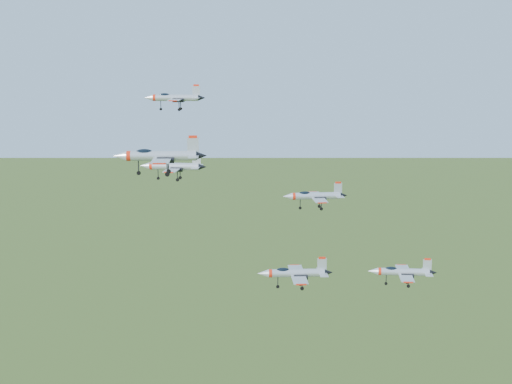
# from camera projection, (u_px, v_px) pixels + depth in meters

# --- Properties ---
(jet_lead) EXTENTS (11.63, 9.68, 3.11)m
(jet_lead) POSITION_uv_depth(u_px,v_px,m) (174.00, 98.00, 133.13)
(jet_lead) COLOR #B1B8BE
(jet_left_high) EXTENTS (11.51, 9.49, 3.08)m
(jet_left_high) POSITION_uv_depth(u_px,v_px,m) (172.00, 166.00, 120.01)
(jet_left_high) COLOR #B1B8BE
(jet_right_high) EXTENTS (13.31, 11.19, 3.57)m
(jet_right_high) POSITION_uv_depth(u_px,v_px,m) (159.00, 156.00, 100.44)
(jet_right_high) COLOR #B1B8BE
(jet_left_low) EXTENTS (11.81, 10.00, 3.19)m
(jet_left_low) POSITION_uv_depth(u_px,v_px,m) (314.00, 196.00, 129.07)
(jet_left_low) COLOR #B1B8BE
(jet_right_low) EXTENTS (12.17, 10.25, 3.27)m
(jet_right_low) POSITION_uv_depth(u_px,v_px,m) (294.00, 273.00, 114.11)
(jet_right_low) COLOR #B1B8BE
(jet_trail) EXTENTS (11.58, 9.59, 3.09)m
(jet_trail) POSITION_uv_depth(u_px,v_px,m) (401.00, 272.00, 119.42)
(jet_trail) COLOR #B1B8BE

